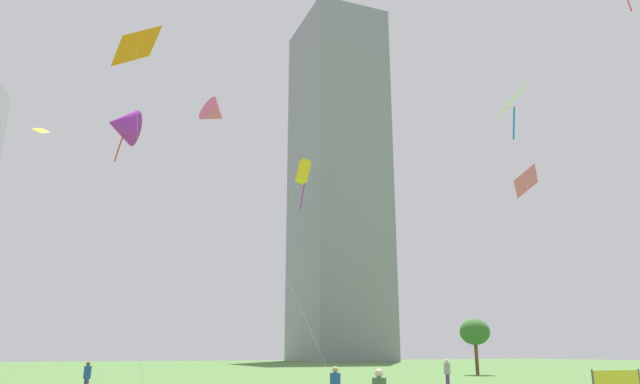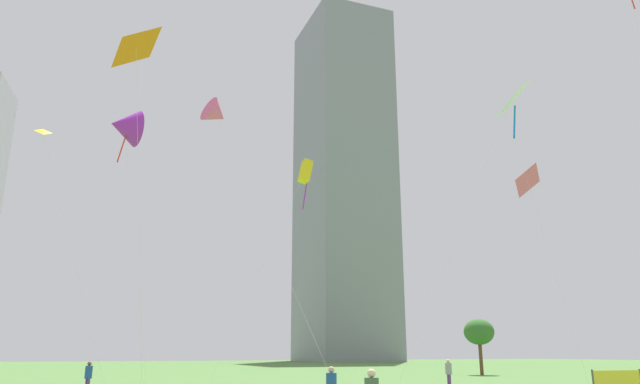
{
  "view_description": "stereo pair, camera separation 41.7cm",
  "coord_description": "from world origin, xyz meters",
  "px_view_note": "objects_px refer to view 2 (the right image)",
  "views": [
    {
      "loc": [
        -13.82,
        -17.38,
        2.16
      ],
      "look_at": [
        -0.49,
        11.22,
        10.98
      ],
      "focal_mm": 32.25,
      "sensor_mm": 36.0,
      "label": 1
    },
    {
      "loc": [
        -13.44,
        -17.55,
        2.16
      ],
      "look_at": [
        -0.49,
        11.22,
        10.98
      ],
      "focal_mm": 32.25,
      "sensor_mm": 36.0,
      "label": 2
    }
  ],
  "objects_px": {
    "kite_flying_5": "(216,114)",
    "kite_flying_8": "(124,126)",
    "person_standing_2": "(88,375)",
    "kite_flying_1": "(305,172)",
    "kite_flying_0": "(527,181)",
    "kite_flying_3": "(44,134)",
    "park_tree_1": "(479,332)",
    "person_standing_0": "(449,372)",
    "kite_flying_2": "(512,101)",
    "distant_highrise_1": "(344,180)",
    "kite_flying_6": "(136,48)"
  },
  "relations": [
    {
      "from": "kite_flying_8",
      "to": "park_tree_1",
      "type": "relative_size",
      "value": 3.81
    },
    {
      "from": "kite_flying_0",
      "to": "distant_highrise_1",
      "type": "distance_m",
      "value": 118.38
    },
    {
      "from": "kite_flying_6",
      "to": "kite_flying_5",
      "type": "bearing_deg",
      "value": 47.71
    },
    {
      "from": "park_tree_1",
      "to": "kite_flying_1",
      "type": "bearing_deg",
      "value": -165.54
    },
    {
      "from": "kite_flying_1",
      "to": "park_tree_1",
      "type": "bearing_deg",
      "value": 14.46
    },
    {
      "from": "kite_flying_1",
      "to": "kite_flying_2",
      "type": "distance_m",
      "value": 19.47
    },
    {
      "from": "park_tree_1",
      "to": "distant_highrise_1",
      "type": "height_order",
      "value": "distant_highrise_1"
    },
    {
      "from": "kite_flying_0",
      "to": "kite_flying_1",
      "type": "distance_m",
      "value": 18.43
    },
    {
      "from": "kite_flying_3",
      "to": "kite_flying_6",
      "type": "xyz_separation_m",
      "value": [
        4.41,
        -8.7,
        2.74
      ]
    },
    {
      "from": "kite_flying_5",
      "to": "distant_highrise_1",
      "type": "height_order",
      "value": "distant_highrise_1"
    },
    {
      "from": "kite_flying_5",
      "to": "kite_flying_6",
      "type": "bearing_deg",
      "value": -132.29
    },
    {
      "from": "person_standing_2",
      "to": "kite_flying_2",
      "type": "distance_m",
      "value": 27.84
    },
    {
      "from": "kite_flying_0",
      "to": "kite_flying_5",
      "type": "distance_m",
      "value": 21.44
    },
    {
      "from": "person_standing_2",
      "to": "kite_flying_8",
      "type": "height_order",
      "value": "kite_flying_8"
    },
    {
      "from": "kite_flying_1",
      "to": "kite_flying_2",
      "type": "height_order",
      "value": "kite_flying_1"
    },
    {
      "from": "kite_flying_1",
      "to": "park_tree_1",
      "type": "relative_size",
      "value": 3.27
    },
    {
      "from": "kite_flying_0",
      "to": "kite_flying_3",
      "type": "height_order",
      "value": "kite_flying_3"
    },
    {
      "from": "person_standing_2",
      "to": "park_tree_1",
      "type": "relative_size",
      "value": 0.31
    },
    {
      "from": "kite_flying_1",
      "to": "kite_flying_6",
      "type": "xyz_separation_m",
      "value": [
        -15.19,
        -11.72,
        1.87
      ]
    },
    {
      "from": "person_standing_2",
      "to": "kite_flying_5",
      "type": "relative_size",
      "value": 0.09
    },
    {
      "from": "kite_flying_1",
      "to": "kite_flying_6",
      "type": "distance_m",
      "value": 19.28
    },
    {
      "from": "kite_flying_8",
      "to": "kite_flying_0",
      "type": "bearing_deg",
      "value": -38.36
    },
    {
      "from": "kite_flying_0",
      "to": "kite_flying_3",
      "type": "distance_m",
      "value": 31.1
    },
    {
      "from": "kite_flying_1",
      "to": "park_tree_1",
      "type": "distance_m",
      "value": 25.34
    },
    {
      "from": "kite_flying_3",
      "to": "person_standing_0",
      "type": "bearing_deg",
      "value": -19.95
    },
    {
      "from": "person_standing_0",
      "to": "kite_flying_2",
      "type": "relative_size",
      "value": 0.1
    },
    {
      "from": "person_standing_2",
      "to": "kite_flying_5",
      "type": "distance_m",
      "value": 19.01
    },
    {
      "from": "kite_flying_3",
      "to": "distant_highrise_1",
      "type": "bearing_deg",
      "value": 53.7
    },
    {
      "from": "person_standing_2",
      "to": "kite_flying_5",
      "type": "xyz_separation_m",
      "value": [
        6.85,
        3.21,
        17.43
      ]
    },
    {
      "from": "kite_flying_5",
      "to": "kite_flying_8",
      "type": "xyz_separation_m",
      "value": [
        -5.54,
        7.08,
        0.76
      ]
    },
    {
      "from": "kite_flying_6",
      "to": "park_tree_1",
      "type": "bearing_deg",
      "value": 25.24
    },
    {
      "from": "kite_flying_2",
      "to": "kite_flying_0",
      "type": "bearing_deg",
      "value": 40.09
    },
    {
      "from": "person_standing_2",
      "to": "kite_flying_0",
      "type": "relative_size",
      "value": 0.13
    },
    {
      "from": "distant_highrise_1",
      "to": "kite_flying_2",
      "type": "bearing_deg",
      "value": -108.71
    },
    {
      "from": "person_standing_0",
      "to": "kite_flying_6",
      "type": "relative_size",
      "value": 0.09
    },
    {
      "from": "kite_flying_2",
      "to": "kite_flying_6",
      "type": "bearing_deg",
      "value": 160.64
    },
    {
      "from": "kite_flying_1",
      "to": "kite_flying_5",
      "type": "bearing_deg",
      "value": -151.82
    },
    {
      "from": "person_standing_2",
      "to": "kite_flying_1",
      "type": "relative_size",
      "value": 0.1
    },
    {
      "from": "kite_flying_2",
      "to": "kite_flying_6",
      "type": "relative_size",
      "value": 0.89
    },
    {
      "from": "person_standing_0",
      "to": "park_tree_1",
      "type": "xyz_separation_m",
      "value": [
        16.71,
        17.33,
        3.08
      ]
    },
    {
      "from": "kite_flying_3",
      "to": "kite_flying_5",
      "type": "xyz_separation_m",
      "value": [
        10.77,
        -1.71,
        2.67
      ]
    },
    {
      "from": "kite_flying_1",
      "to": "kite_flying_5",
      "type": "relative_size",
      "value": 0.91
    },
    {
      "from": "person_standing_0",
      "to": "kite_flying_1",
      "type": "xyz_separation_m",
      "value": [
        -4.63,
        11.82,
        15.59
      ]
    },
    {
      "from": "person_standing_0",
      "to": "kite_flying_0",
      "type": "xyz_separation_m",
      "value": [
        3.92,
        -3.99,
        11.52
      ]
    },
    {
      "from": "distant_highrise_1",
      "to": "kite_flying_0",
      "type": "bearing_deg",
      "value": -107.61
    },
    {
      "from": "kite_flying_1",
      "to": "kite_flying_0",
      "type": "bearing_deg",
      "value": -61.57
    },
    {
      "from": "kite_flying_0",
      "to": "kite_flying_2",
      "type": "relative_size",
      "value": 0.77
    },
    {
      "from": "kite_flying_2",
      "to": "kite_flying_5",
      "type": "height_order",
      "value": "kite_flying_5"
    },
    {
      "from": "person_standing_0",
      "to": "kite_flying_6",
      "type": "xyz_separation_m",
      "value": [
        -19.83,
        0.1,
        17.46
      ]
    },
    {
      "from": "person_standing_0",
      "to": "kite_flying_5",
      "type": "distance_m",
      "value": 23.11
    }
  ]
}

